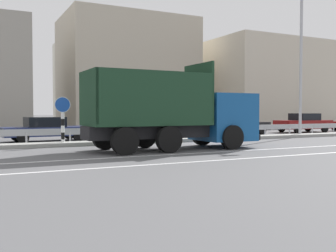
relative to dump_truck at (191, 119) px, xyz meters
name	(u,v)px	position (x,y,z in m)	size (l,w,h in m)	color
ground_plane	(189,144)	(0.93, 1.82, -1.29)	(320.00, 320.00, 0.00)	#565659
lane_strip_0	(192,153)	(-0.95, -1.81, -1.29)	(68.60, 0.16, 0.01)	silver
lane_strip_1	(226,160)	(-0.95, -4.05, -1.29)	(68.60, 0.16, 0.01)	silver
median_island	(172,140)	(0.93, 3.62, -1.20)	(37.73, 1.10, 0.18)	gray
median_guardrail	(163,130)	(0.93, 4.70, -0.72)	(68.60, 0.09, 0.78)	#9EA0A5
dump_truck	(191,119)	(0.00, 0.00, 0.00)	(7.64, 2.78, 3.72)	#144C8C
median_road_sign	(63,120)	(-4.79, 3.62, -0.08)	(0.73, 0.16, 2.30)	white
street_lamp_2	(303,56)	(10.23, 3.66, 3.86)	(0.70, 1.90, 9.41)	#ADADB2
parked_car_4	(47,129)	(-4.94, 7.08, -0.62)	(4.83, 2.18, 1.32)	navy
parked_car_5	(158,127)	(1.79, 7.27, -0.63)	(4.88, 1.91, 1.24)	silver
parked_car_6	(239,125)	(8.01, 7.28, -0.60)	(4.27, 2.29, 1.34)	black
parked_car_7	(303,123)	(14.43, 7.65, -0.55)	(4.45, 2.00, 1.47)	maroon
background_building_1	(127,73)	(6.60, 25.66, 4.50)	(13.47, 9.80, 11.59)	#B7AD99
background_building_2	(271,85)	(24.23, 22.58, 3.59)	(16.82, 11.42, 9.77)	beige
church_tower	(70,74)	(2.59, 35.51, 5.12)	(3.60, 3.60, 13.99)	silver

